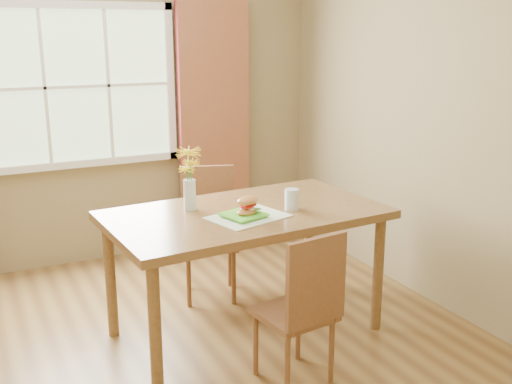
{
  "coord_description": "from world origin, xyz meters",
  "views": [
    {
      "loc": [
        -0.88,
        -3.13,
        1.93
      ],
      "look_at": [
        0.72,
        0.07,
        0.97
      ],
      "focal_mm": 42.0,
      "sensor_mm": 36.0,
      "label": 1
    }
  ],
  "objects": [
    {
      "name": "croissant_sandwich",
      "position": [
        0.62,
        -0.01,
        0.91
      ],
      "size": [
        0.18,
        0.16,
        0.12
      ],
      "rotation": [
        0.0,
        0.0,
        0.39
      ],
      "color": "#C67D43",
      "rests_on": "plate"
    },
    {
      "name": "placemat",
      "position": [
        0.62,
        -0.01,
        0.84
      ],
      "size": [
        0.52,
        0.43,
        0.01
      ],
      "primitive_type": "cube",
      "rotation": [
        0.0,
        0.0,
        0.26
      ],
      "color": "beige",
      "rests_on": "dining_table"
    },
    {
      "name": "water_glass",
      "position": [
        0.94,
        0.02,
        0.9
      ],
      "size": [
        0.09,
        0.09,
        0.13
      ],
      "color": "silver",
      "rests_on": "dining_table"
    },
    {
      "name": "plate",
      "position": [
        0.59,
        -0.0,
        0.85
      ],
      "size": [
        0.28,
        0.28,
        0.01
      ],
      "primitive_type": "cube",
      "rotation": [
        0.0,
        0.0,
        0.27
      ],
      "color": "#5FE138",
      "rests_on": "placemat"
    },
    {
      "name": "dining_table",
      "position": [
        0.67,
        0.12,
        0.75
      ],
      "size": [
        1.78,
        1.07,
        0.84
      ],
      "rotation": [
        0.0,
        0.0,
        0.06
      ],
      "color": "brown",
      "rests_on": "room"
    },
    {
      "name": "flower_vase",
      "position": [
        0.36,
        0.3,
        1.08
      ],
      "size": [
        0.16,
        0.16,
        0.4
      ],
      "color": "silver",
      "rests_on": "dining_table"
    },
    {
      "name": "chair_far",
      "position": [
        0.69,
        0.82,
        0.53
      ],
      "size": [
        0.51,
        0.51,
        0.96
      ],
      "rotation": [
        0.0,
        0.0,
        -0.33
      ],
      "color": "brown",
      "rests_on": "room"
    },
    {
      "name": "room",
      "position": [
        0.0,
        0.0,
        1.35
      ],
      "size": [
        4.24,
        3.84,
        2.74
      ],
      "color": "brown",
      "rests_on": "ground"
    },
    {
      "name": "window",
      "position": [
        0.0,
        1.87,
        1.5
      ],
      "size": [
        1.62,
        0.06,
        1.32
      ],
      "color": "#A4BE8F",
      "rests_on": "room"
    },
    {
      "name": "chair_near",
      "position": [
        0.68,
        -0.57,
        0.5
      ],
      "size": [
        0.42,
        0.42,
        0.91
      ],
      "rotation": [
        0.0,
        0.0,
        0.12
      ],
      "color": "brown",
      "rests_on": "room"
    },
    {
      "name": "curtain_right",
      "position": [
        1.15,
        1.78,
        1.1
      ],
      "size": [
        0.65,
        0.08,
        2.2
      ],
      "primitive_type": "cube",
      "color": "maroon",
      "rests_on": "room"
    }
  ]
}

